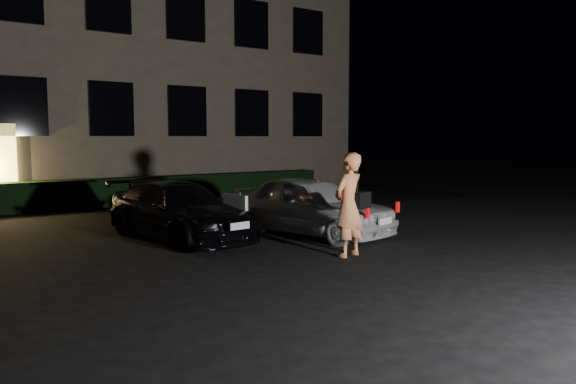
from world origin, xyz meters
TOP-DOWN VIEW (x-y plane):
  - ground at (0.00, 0.00)m, footprint 80.00×80.00m
  - building at (-0.00, 14.99)m, footprint 20.00×8.11m
  - hedge at (0.00, 10.50)m, footprint 15.00×0.70m
  - sedan at (-0.95, 4.05)m, footprint 2.08×4.23m
  - hatch at (1.55, 2.77)m, footprint 2.31×4.05m
  - man at (0.74, 0.65)m, footprint 0.84×0.60m

SIDE VIEW (x-z plane):
  - ground at x=0.00m, z-range 0.00..0.00m
  - hedge at x=0.00m, z-range 0.00..0.85m
  - sedan at x=-0.95m, z-range 0.00..1.17m
  - hatch at x=1.55m, z-range 0.00..1.30m
  - man at x=0.74m, z-range 0.00..1.85m
  - building at x=0.00m, z-range 0.00..12.00m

